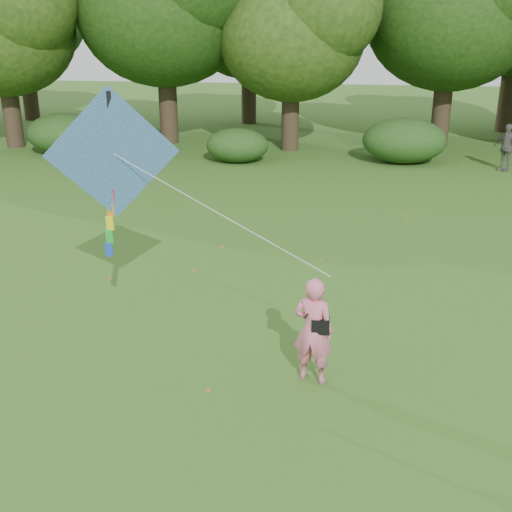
# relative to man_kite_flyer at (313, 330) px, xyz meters

# --- Properties ---
(ground) EXTENTS (100.00, 100.00, 0.00)m
(ground) POSITION_rel_man_kite_flyer_xyz_m (-0.05, -0.05, -0.95)
(ground) COLOR #265114
(ground) RESTS_ON ground
(man_kite_flyer) EXTENTS (0.79, 0.63, 1.91)m
(man_kite_flyer) POSITION_rel_man_kite_flyer_xyz_m (0.00, 0.00, 0.00)
(man_kite_flyer) COLOR #D76582
(man_kite_flyer) RESTS_ON ground
(bystander_left) EXTENTS (1.20, 1.18, 1.96)m
(bystander_left) POSITION_rel_man_kite_flyer_xyz_m (-8.71, 17.48, 0.02)
(bystander_left) COLOR #262832
(bystander_left) RESTS_ON ground
(bystander_right) EXTENTS (1.10, 1.10, 1.87)m
(bystander_right) POSITION_rel_man_kite_flyer_xyz_m (6.88, 16.91, -0.02)
(bystander_right) COLOR #625C57
(bystander_right) RESTS_ON ground
(crossbody_bag) EXTENTS (0.43, 0.20, 0.73)m
(crossbody_bag) POSITION_rel_man_kite_flyer_xyz_m (0.12, -0.03, 0.13)
(crossbody_bag) COLOR black
(crossbody_bag) RESTS_ON ground
(flying_kite) EXTENTS (4.99, 1.43, 3.12)m
(flying_kite) POSITION_rel_man_kite_flyer_xyz_m (-3.63, 0.94, 2.67)
(flying_kite) COLOR #2963B2
(flying_kite) RESTS_ON ground
(tree_line) EXTENTS (54.70, 15.30, 9.48)m
(tree_line) POSITION_rel_man_kite_flyer_xyz_m (1.62, 22.83, 4.65)
(tree_line) COLOR #3A2D1E
(tree_line) RESTS_ON ground
(shrub_band) EXTENTS (39.15, 3.22, 1.88)m
(shrub_band) POSITION_rel_man_kite_flyer_xyz_m (-0.77, 17.55, -0.10)
(shrub_band) COLOR #264919
(shrub_band) RESTS_ON ground
(fallen_leaves) EXTENTS (9.71, 14.13, 0.01)m
(fallen_leaves) POSITION_rel_man_kite_flyer_xyz_m (-0.61, 3.47, -0.95)
(fallen_leaves) COLOR olive
(fallen_leaves) RESTS_ON ground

